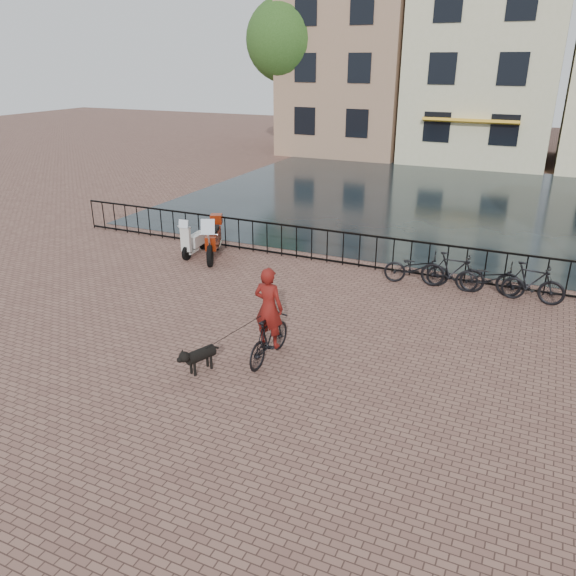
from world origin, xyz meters
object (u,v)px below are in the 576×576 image
at_px(motorcycle, 213,234).
at_px(scooter, 195,234).
at_px(cyclist, 269,320).
at_px(dog, 201,358).

distance_m(motorcycle, scooter, 0.69).
relative_size(motorcycle, scooter, 1.47).
bearing_deg(cyclist, scooter, -43.45).
distance_m(cyclist, dog, 1.51).
relative_size(cyclist, motorcycle, 1.10).
height_order(cyclist, dog, cyclist).
xyz_separation_m(cyclist, motorcycle, (-4.35, 4.97, -0.14)).
bearing_deg(scooter, dog, -60.68).
relative_size(cyclist, scooter, 1.62).
xyz_separation_m(dog, motorcycle, (-3.34, 5.93, 0.45)).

